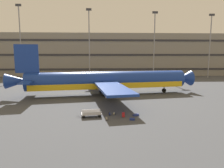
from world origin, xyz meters
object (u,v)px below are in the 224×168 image
Objects in this scene: airliner at (107,81)px; backpack_small at (106,118)px; suitcase_laid_flat at (132,119)px; backpack_red at (114,113)px; suitcase_teal at (136,115)px; suitcase_silver at (123,115)px; backpack_scuffed at (110,114)px; baggage_cart at (91,114)px.

backpack_small is (-0.43, -16.43, -2.64)m from airliner.
backpack_red is at bearing 132.36° from suitcase_laid_flat.
suitcase_laid_flat is (-0.73, -1.77, 0.01)m from suitcase_teal.
backpack_small is (-2.21, -1.02, -0.15)m from suitcase_silver.
suitcase_laid_flat is at bearing -112.48° from suitcase_teal.
backpack_scuffed is 0.67m from backpack_red.
suitcase_silver is 0.26× the size of baggage_cart.
airliner reaches higher than suitcase_laid_flat.
backpack_small is 2.49m from baggage_cart.
suitcase_silver is (-1.73, -0.61, 0.24)m from suitcase_teal.
airliner is 17.02m from suitcase_laid_flat.
airliner is 43.26× the size of suitcase_silver.
airliner reaches higher than suitcase_teal.
backpack_red is at bearing 12.07° from baggage_cart.
baggage_cart reaches higher than backpack_small.
suitcase_silver reaches higher than backpack_red.
baggage_cart reaches higher than backpack_scuffed.
suitcase_laid_flat is at bearing -49.41° from suitcase_silver.
suitcase_laid_flat is 3.46m from backpack_scuffed.
baggage_cart is at bearing -179.09° from suitcase_teal.
suitcase_laid_flat is (2.78, -16.57, -2.72)m from airliner.
baggage_cart is (-2.41, -0.43, 0.20)m from backpack_scuffed.
baggage_cart is at bearing 141.71° from backpack_small.
suitcase_laid_flat is 1.59× the size of backpack_red.
airliner is 78.35× the size of backpack_small.
airliner is 16.65m from backpack_small.
backpack_scuffed is at bearing -89.88° from airliner.
baggage_cart is at bearing -99.06° from airliner.
suitcase_laid_flat is at bearing -80.49° from airliner.
baggage_cart reaches higher than backpack_red.
airliner is 52.06× the size of suitcase_laid_flat.
backpack_small is at bearing -38.29° from baggage_cart.
airliner is at bearing 96.60° from suitcase_silver.
airliner is at bearing 92.64° from backpack_red.
airliner is at bearing 99.51° from suitcase_laid_flat.
suitcase_teal is 1.84× the size of backpack_small.
airliner reaches higher than suitcase_silver.
suitcase_laid_flat is 1.41× the size of backpack_scuffed.
suitcase_silver is 1.70× the size of backpack_scuffed.
backpack_scuffed reaches higher than suitcase_teal.
backpack_red is 2.44m from backpack_small.
suitcase_teal is 3.50m from backpack_scuffed.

